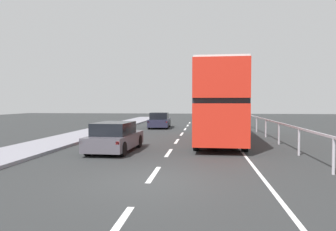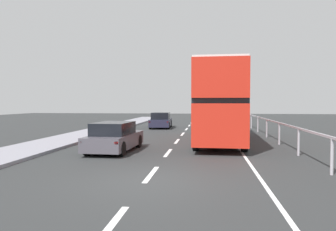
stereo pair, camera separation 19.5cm
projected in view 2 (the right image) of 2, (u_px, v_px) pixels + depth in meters
name	position (u px, v px, depth m)	size (l,w,h in m)	color
ground_plane	(147.00, 182.00, 9.73)	(74.26, 120.00, 0.10)	#2B2D2E
lane_paint_markings	(211.00, 145.00, 17.85)	(3.51, 46.00, 0.01)	silver
bridge_side_railing	(279.00, 127.00, 17.95)	(0.10, 42.00, 1.22)	#B1ABB4
double_decker_bus_red	(220.00, 102.00, 19.51)	(2.85, 11.38, 4.36)	red
hatchback_car_near	(114.00, 137.00, 15.50)	(1.92, 4.38, 1.38)	#4E4A53
sedan_car_ahead	(161.00, 120.00, 29.92)	(1.95, 4.44, 1.41)	#222338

